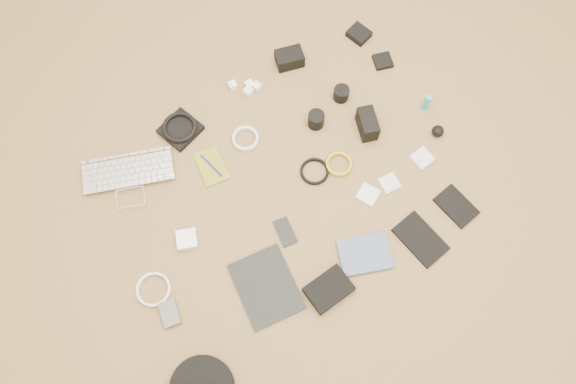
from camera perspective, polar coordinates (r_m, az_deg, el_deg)
laptop at (r=2.29m, az=-15.79°, el=0.86°), size 0.43×0.37×0.03m
headphone_pouch at (r=2.34m, az=-10.87°, el=6.25°), size 0.18×0.17×0.03m
headphones at (r=2.32m, az=-10.96°, el=6.49°), size 0.17×0.17×0.02m
charger_a at (r=2.39m, az=-4.06°, el=10.15°), size 0.04×0.04×0.03m
charger_b at (r=2.41m, az=-5.65°, el=10.74°), size 0.04×0.04×0.03m
charger_c at (r=2.40m, az=-3.23°, el=10.66°), size 0.04×0.04×0.03m
charger_d at (r=2.40m, az=-3.91°, el=10.80°), size 0.04×0.04×0.03m
dslr_camera at (r=2.45m, az=0.15°, el=13.42°), size 0.13×0.11×0.07m
lens_pouch at (r=2.56m, az=7.22°, el=15.63°), size 0.10×0.10×0.03m
notebook_olive at (r=2.26m, az=-7.77°, el=2.60°), size 0.13×0.17×0.01m
pen_blue at (r=2.25m, az=-7.80°, el=2.68°), size 0.03×0.13×0.01m
cable_white_a at (r=2.29m, az=-4.33°, el=5.37°), size 0.12×0.12×0.01m
lens_a at (r=2.29m, az=2.87°, el=7.35°), size 0.09×0.09×0.07m
lens_b at (r=2.37m, az=5.43°, el=9.92°), size 0.09×0.09×0.06m
card_reader at (r=2.50m, az=9.60°, el=12.98°), size 0.10×0.10×0.02m
power_brick at (r=2.16m, az=-10.23°, el=-4.77°), size 0.10×0.10×0.03m
cable_white_b at (r=2.15m, az=-13.48°, el=-9.62°), size 0.17×0.17×0.01m
cable_black at (r=2.23m, az=2.70°, el=2.06°), size 0.12×0.12×0.01m
cable_yellow at (r=2.25m, az=5.18°, el=2.78°), size 0.14×0.14×0.01m
flash at (r=2.30m, az=8.07°, el=6.86°), size 0.10×0.14×0.09m
lens_cleaner at (r=2.39m, az=13.90°, el=8.82°), size 0.03×0.03×0.09m
battery_charger at (r=2.11m, az=-11.90°, el=-11.97°), size 0.08×0.11×0.03m
tablet at (r=2.09m, az=-2.22°, el=-9.58°), size 0.25×0.30×0.01m
phone at (r=2.14m, az=-0.30°, el=-4.07°), size 0.08×0.12×0.01m
filter_case_left at (r=2.21m, az=8.14°, el=-0.25°), size 0.10×0.10×0.01m
filter_case_mid at (r=2.25m, az=10.27°, el=0.89°), size 0.08×0.08×0.01m
filter_case_right at (r=2.31m, az=13.48°, el=3.38°), size 0.08×0.08×0.01m
air_blower at (r=2.36m, az=14.97°, el=5.99°), size 0.06×0.06×0.05m
drive_case at (r=2.08m, az=4.15°, el=-9.83°), size 0.16×0.12×0.04m
paperback at (r=2.12m, az=8.29°, el=-8.13°), size 0.23×0.21×0.02m
notebook_black_a at (r=2.19m, az=13.31°, el=-4.69°), size 0.14×0.21×0.01m
notebook_black_b at (r=2.27m, az=16.72°, el=-1.39°), size 0.12×0.17×0.01m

